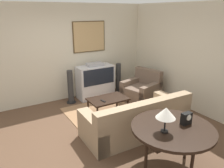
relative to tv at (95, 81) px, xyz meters
The scene contains 14 objects.
ground_plane 2.01m from the tv, 116.03° to the right, with size 12.00×12.00×0.00m, color brown.
wall_back 1.26m from the tv, 155.68° to the left, with size 12.00×0.10×2.70m.
wall_right 2.63m from the tv, 44.58° to the right, with size 0.06×12.00×2.70m.
area_rug 1.19m from the tv, 99.51° to the right, with size 2.08×1.60×0.01m.
tv is the anchor object (origin of this frame).
couch 2.31m from the tv, 95.24° to the right, with size 2.25×1.00×0.84m.
armchair 1.39m from the tv, 42.24° to the right, with size 1.06×1.06×0.88m.
coffee_table 1.20m from the tv, 102.30° to the right, with size 0.96×0.61×0.41m.
console_table 3.51m from the tv, 97.19° to the right, with size 1.29×1.29×0.79m.
table_lamp 3.62m from the tv, 100.58° to the right, with size 0.29×0.29×0.39m.
mantel_clock 3.54m from the tv, 93.22° to the right, with size 0.17×0.10×0.19m.
remote 1.35m from the tv, 109.30° to the right, with size 0.07×0.16×0.02m.
speaker_tower_left 0.80m from the tv, behind, with size 0.27×0.27×0.94m.
speaker_tower_right 0.80m from the tv, ahead, with size 0.27×0.27×0.94m.
Camera 1 is at (-1.92, -3.78, 2.48)m, focal length 35.00 mm.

